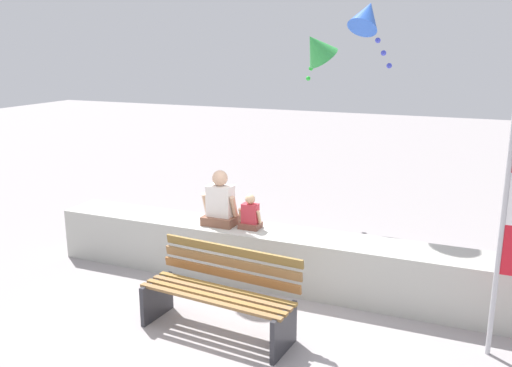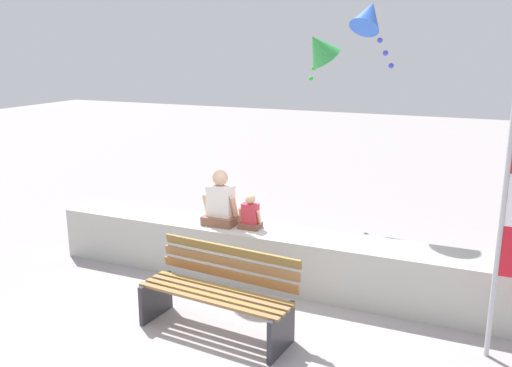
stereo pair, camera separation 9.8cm
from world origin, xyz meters
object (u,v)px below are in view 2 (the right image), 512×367
object	(u,v)px
park_bench	(219,294)
kite_blue	(369,16)
person_child	(250,215)
person_adult	(221,203)
kite_green	(319,47)

from	to	relation	value
park_bench	kite_blue	size ratio (longest dim) A/B	1.61
person_child	person_adult	bearing A→B (deg)	-179.95
person_adult	person_child	xyz separation A→B (m)	(0.42, 0.00, -0.11)
park_bench	person_adult	bearing A→B (deg)	116.11
kite_blue	kite_green	bearing A→B (deg)	139.12
person_child	park_bench	bearing A→B (deg)	-80.05
kite_blue	person_child	bearing A→B (deg)	-111.95
park_bench	kite_green	size ratio (longest dim) A/B	1.86
person_child	kite_blue	size ratio (longest dim) A/B	0.42
person_child	kite_blue	world-z (taller)	kite_blue
person_adult	kite_blue	world-z (taller)	kite_blue
person_adult	kite_green	xyz separation A→B (m)	(0.31, 3.13, 1.97)
person_child	kite_green	xyz separation A→B (m)	(-0.11, 3.13, 2.08)
kite_blue	park_bench	bearing A→B (deg)	-100.56
park_bench	person_child	bearing A→B (deg)	99.95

